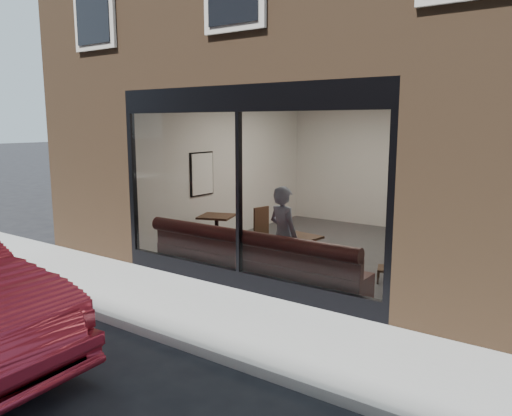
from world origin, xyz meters
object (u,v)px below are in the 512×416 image
Objects in this scene: cafe_table_right at (299,237)px; cafe_chair_right at (390,269)px; cafe_chair_left at (255,239)px; cafe_table_left at (217,216)px; person at (283,236)px; banquette at (254,269)px.

cafe_table_right is 1.59m from cafe_chair_right.
cafe_chair_left is at bearing 146.09° from cafe_table_right.
cafe_table_left is 1.70× the size of cafe_chair_right.
person is 4.20× the size of cafe_chair_right.
cafe_table_right is 1.57× the size of cafe_chair_right.
cafe_table_left is 0.94m from cafe_chair_left.
cafe_table_left is (-2.24, 0.99, -0.08)m from person.
cafe_table_right is (0.11, 0.32, -0.08)m from person.
person is at bearing 27.78° from banquette.
cafe_table_left reaches higher than cafe_chair_left.
person is 0.35m from cafe_table_right.
cafe_table_right reaches higher than banquette.
cafe_chair_right is at bearing 1.11° from cafe_table_left.
cafe_chair_right is at bearing -127.23° from person.
cafe_table_right reaches higher than cafe_chair_right.
cafe_chair_right is (3.06, -0.44, 0.00)m from cafe_chair_left.
cafe_table_left is at bearing 164.23° from cafe_table_right.
cafe_chair_left is (-1.63, 1.50, -0.58)m from person.
person is 2.29m from cafe_chair_left.
person is at bearing 149.35° from cafe_chair_left.
cafe_table_left is at bearing 146.22° from banquette.
person is at bearing -23.80° from cafe_table_left.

